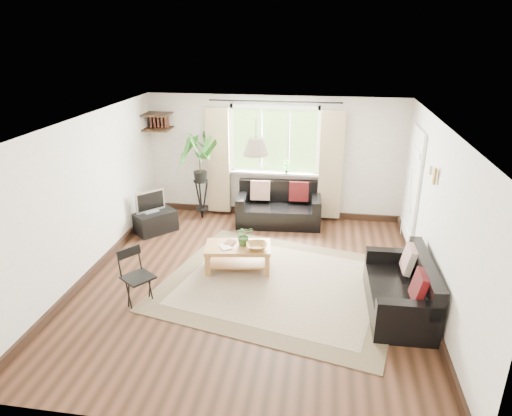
% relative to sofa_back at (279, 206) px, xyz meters
% --- Properties ---
extents(floor, '(5.50, 5.50, 0.00)m').
position_rel_sofa_back_xyz_m(floor, '(-0.15, -2.29, -0.38)').
color(floor, black).
rests_on(floor, ground).
extents(ceiling, '(5.50, 5.50, 0.00)m').
position_rel_sofa_back_xyz_m(ceiling, '(-0.15, -2.29, 2.02)').
color(ceiling, white).
rests_on(ceiling, floor).
extents(wall_back, '(5.00, 0.02, 2.40)m').
position_rel_sofa_back_xyz_m(wall_back, '(-0.15, 0.46, 0.82)').
color(wall_back, white).
rests_on(wall_back, floor).
extents(wall_front, '(5.00, 0.02, 2.40)m').
position_rel_sofa_back_xyz_m(wall_front, '(-0.15, -5.04, 0.82)').
color(wall_front, white).
rests_on(wall_front, floor).
extents(wall_left, '(0.02, 5.50, 2.40)m').
position_rel_sofa_back_xyz_m(wall_left, '(-2.65, -2.29, 0.82)').
color(wall_left, white).
rests_on(wall_left, floor).
extents(wall_right, '(0.02, 5.50, 2.40)m').
position_rel_sofa_back_xyz_m(wall_right, '(2.35, -2.29, 0.82)').
color(wall_right, white).
rests_on(wall_right, floor).
extents(rug, '(3.89, 3.53, 0.02)m').
position_rel_sofa_back_xyz_m(rug, '(0.28, -2.27, -0.37)').
color(rug, beige).
rests_on(rug, floor).
extents(window, '(2.50, 0.16, 2.16)m').
position_rel_sofa_back_xyz_m(window, '(-0.15, 0.42, 1.17)').
color(window, white).
rests_on(window, wall_back).
extents(door, '(0.06, 0.96, 2.06)m').
position_rel_sofa_back_xyz_m(door, '(2.32, -0.59, 0.62)').
color(door, silver).
rests_on(door, wall_right).
extents(corner_shelf, '(0.50, 0.50, 0.34)m').
position_rel_sofa_back_xyz_m(corner_shelf, '(-2.40, 0.21, 1.51)').
color(corner_shelf, black).
rests_on(corner_shelf, wall_back).
extents(pendant_lamp, '(0.36, 0.36, 0.54)m').
position_rel_sofa_back_xyz_m(pendant_lamp, '(-0.15, -1.89, 1.67)').
color(pendant_lamp, beige).
rests_on(pendant_lamp, ceiling).
extents(wall_sconce, '(0.12, 0.12, 0.28)m').
position_rel_sofa_back_xyz_m(wall_sconce, '(2.28, -1.99, 1.36)').
color(wall_sconce, beige).
rests_on(wall_sconce, wall_right).
extents(sofa_back, '(1.64, 0.90, 0.75)m').
position_rel_sofa_back_xyz_m(sofa_back, '(0.00, 0.00, 0.00)').
color(sofa_back, black).
rests_on(sofa_back, floor).
extents(sofa_right, '(1.56, 0.80, 0.73)m').
position_rel_sofa_back_xyz_m(sofa_right, '(1.90, -2.70, -0.01)').
color(sofa_right, black).
rests_on(sofa_right, floor).
extents(coffee_table, '(1.08, 0.69, 0.41)m').
position_rel_sofa_back_xyz_m(coffee_table, '(-0.43, -1.92, -0.17)').
color(coffee_table, '#965531').
rests_on(coffee_table, floor).
extents(table_plant, '(0.36, 0.34, 0.31)m').
position_rel_sofa_back_xyz_m(table_plant, '(-0.35, -1.86, 0.19)').
color(table_plant, '#355E25').
rests_on(table_plant, coffee_table).
extents(bowl, '(0.39, 0.39, 0.08)m').
position_rel_sofa_back_xyz_m(bowl, '(-0.13, -1.97, 0.08)').
color(bowl, olive).
rests_on(bowl, coffee_table).
extents(book_a, '(0.24, 0.26, 0.02)m').
position_rel_sofa_back_xyz_m(book_a, '(-0.67, -2.05, 0.05)').
color(book_a, silver).
rests_on(book_a, coffee_table).
extents(book_b, '(0.20, 0.24, 0.02)m').
position_rel_sofa_back_xyz_m(book_b, '(-0.65, -1.84, 0.05)').
color(book_b, brown).
rests_on(book_b, coffee_table).
extents(tv_stand, '(0.80, 0.83, 0.40)m').
position_rel_sofa_back_xyz_m(tv_stand, '(-2.22, -0.74, -0.18)').
color(tv_stand, black).
rests_on(tv_stand, floor).
extents(tv, '(0.52, 0.55, 0.43)m').
position_rel_sofa_back_xyz_m(tv, '(-2.30, -0.74, 0.24)').
color(tv, '#A5A5AA').
rests_on(tv, tv_stand).
extents(palm_stand, '(0.78, 0.78, 1.70)m').
position_rel_sofa_back_xyz_m(palm_stand, '(-1.56, 0.07, 0.48)').
color(palm_stand, black).
rests_on(palm_stand, floor).
extents(folding_chair, '(0.57, 0.57, 0.79)m').
position_rel_sofa_back_xyz_m(folding_chair, '(-1.59, -3.07, 0.02)').
color(folding_chair, black).
rests_on(folding_chair, floor).
extents(sill_plant, '(0.14, 0.10, 0.27)m').
position_rel_sofa_back_xyz_m(sill_plant, '(0.10, 0.34, 0.69)').
color(sill_plant, '#2D6023').
rests_on(sill_plant, window).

